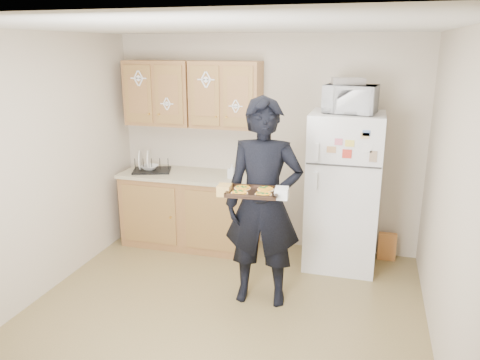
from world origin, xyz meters
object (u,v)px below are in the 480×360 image
at_px(refrigerator, 343,191).
at_px(dish_rack, 152,164).
at_px(baking_tray, 253,193).
at_px(microwave, 350,99).
at_px(person, 263,204).

relative_size(refrigerator, dish_rack, 3.86).
bearing_deg(baking_tray, microwave, 55.40).
relative_size(refrigerator, microwave, 3.30).
bearing_deg(refrigerator, dish_rack, 179.27).
height_order(refrigerator, microwave, microwave).
xyz_separation_m(baking_tray, microwave, (0.70, 1.24, 0.68)).
relative_size(refrigerator, baking_tray, 3.96).
distance_m(refrigerator, person, 1.20).
relative_size(refrigerator, person, 0.87).
xyz_separation_m(refrigerator, baking_tray, (-0.69, -1.29, 0.32)).
height_order(refrigerator, person, person).
xyz_separation_m(refrigerator, dish_rack, (-2.28, 0.03, 0.14)).
xyz_separation_m(refrigerator, person, (-0.66, -0.99, 0.12)).
distance_m(refrigerator, baking_tray, 1.49).
bearing_deg(dish_rack, person, -32.16).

